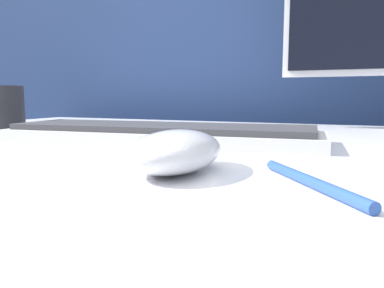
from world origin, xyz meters
TOP-DOWN VIEW (x-y plane):
  - partition_panel at (0.00, 0.62)m, footprint 5.00×0.03m
  - computer_mouse_near at (-0.04, -0.12)m, footprint 0.07×0.12m
  - keyboard at (-0.15, 0.06)m, footprint 0.45×0.16m
  - pen at (0.06, -0.13)m, footprint 0.08×0.11m

SIDE VIEW (x-z plane):
  - partition_panel at x=0.00m, z-range 0.00..1.46m
  - pen at x=0.06m, z-range 0.74..0.74m
  - keyboard at x=-0.15m, z-range 0.74..0.76m
  - computer_mouse_near at x=-0.04m, z-range 0.74..0.77m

